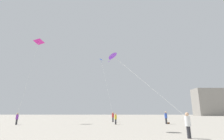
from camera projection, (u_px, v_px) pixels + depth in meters
The scene contains 10 objects.
person_in_blue at pixel (166, 117), 25.30m from camera, with size 0.40×0.40×1.83m.
person_in_red at pixel (113, 116), 30.75m from camera, with size 0.39×0.39×1.78m.
person_in_purple at pixel (17, 118), 23.75m from camera, with size 0.35×0.35×1.61m.
person_in_white at pixel (188, 124), 11.16m from camera, with size 0.36×0.36×1.66m.
person_in_yellow at pixel (116, 118), 24.26m from camera, with size 0.34×0.34×1.58m.
kite_cobalt_diamond at pixel (101, 60), 40.67m from camera, with size 3.74×7.53×13.35m.
kite_violet_diamond at pixel (113, 56), 17.86m from camera, with size 5.80×5.74×6.64m.
kite_magenta_delta at pixel (39, 43), 31.61m from camera, with size 1.68×5.47×13.82m.
building_left_hall at pixel (209, 102), 95.26m from camera, with size 16.65×9.71×15.10m.
handbag_beside_flyer at pixel (169, 123), 25.17m from camera, with size 0.32×0.14×0.24m, color brown.
Camera 1 is at (0.66, -4.80, 1.63)m, focal length 26.81 mm.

